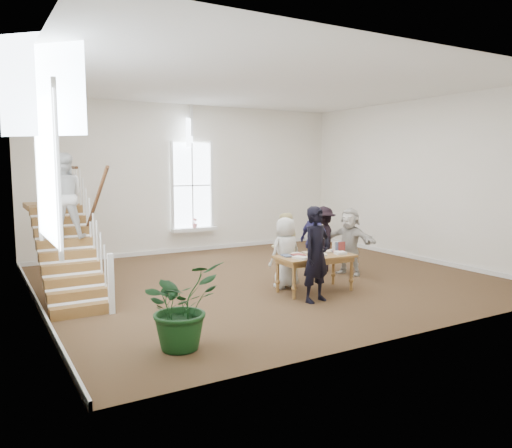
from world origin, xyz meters
TOP-DOWN VIEW (x-y plane):
  - ground at (0.00, 0.00)m, footprint 10.00×10.00m
  - room_shell at (-0.00, 4.39)m, footprint 10.49×10.00m
  - staircase at (-4.34, 0.75)m, footprint 1.10×4.10m
  - library_table at (0.30, -1.49)m, footprint 1.68×0.87m
  - police_officer at (-0.16, -2.15)m, footprint 0.77×0.59m
  - elderly_woman at (-0.06, -0.90)m, footprint 0.79×0.54m
  - person_yellow at (0.24, -0.40)m, footprint 0.90×0.78m
  - woman_cluster_a at (1.12, -0.37)m, footprint 0.47×1.02m
  - woman_cluster_b at (1.72, 0.08)m, footprint 1.08×1.23m
  - woman_cluster_c at (2.02, -0.57)m, footprint 1.01×1.59m
  - floor_plant at (-3.40, -3.20)m, footprint 1.43×1.34m
  - side_chair at (2.83, 1.59)m, footprint 0.51×0.51m

SIDE VIEW (x-z plane):
  - ground at x=0.00m, z-range 0.00..0.00m
  - room_shell at x=0.00m, z-range -4.60..5.40m
  - side_chair at x=2.83m, z-range 0.05..0.99m
  - floor_plant at x=-3.40m, z-range 0.00..1.28m
  - library_table at x=0.30m, z-range 0.28..1.12m
  - elderly_woman at x=-0.06m, z-range 0.00..1.55m
  - person_yellow at x=0.24m, z-range 0.00..1.59m
  - woman_cluster_c at x=2.02m, z-range 0.00..1.64m
  - woman_cluster_b at x=1.72m, z-range 0.00..1.65m
  - woman_cluster_a at x=1.12m, z-range 0.00..1.71m
  - police_officer at x=-0.16m, z-range 0.00..1.88m
  - staircase at x=-4.34m, z-range 0.16..3.08m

